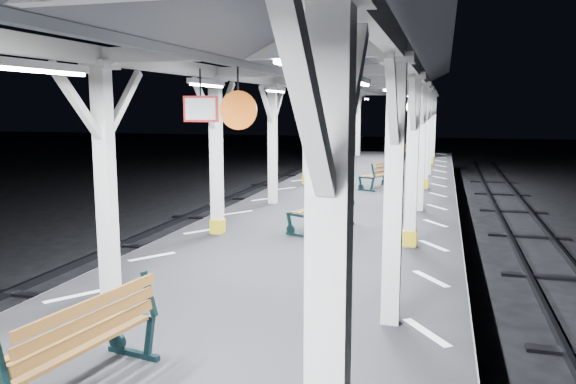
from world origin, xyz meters
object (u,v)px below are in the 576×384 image
at_px(bench_near, 76,343).
at_px(bench_far, 381,174).
at_px(bench_extra, 405,151).
at_px(bench_mid, 326,208).

relative_size(bench_near, bench_far, 1.08).
bearing_deg(bench_far, bench_extra, 110.78).
bearing_deg(bench_extra, bench_near, -76.89).
height_order(bench_far, bench_extra, bench_far).
bearing_deg(bench_far, bench_near, -73.98).
xyz_separation_m(bench_near, bench_far, (1.27, 14.30, -0.05)).
xyz_separation_m(bench_mid, bench_far, (0.49, 6.68, -0.02)).
distance_m(bench_near, bench_extra, 24.83).
relative_size(bench_far, bench_extra, 1.08).
xyz_separation_m(bench_near, bench_extra, (1.32, 24.79, -0.08)).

